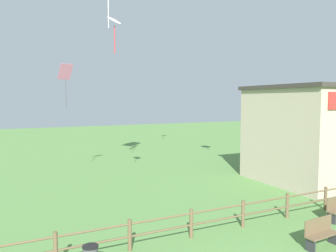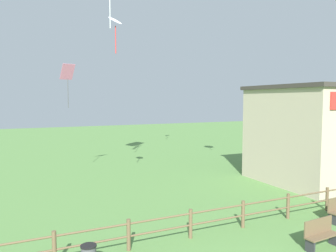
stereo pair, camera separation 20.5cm
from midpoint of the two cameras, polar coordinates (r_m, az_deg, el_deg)
name	(u,v)px [view 1 (the left image)]	position (r m, az deg, el deg)	size (l,w,h in m)	color
wooden_fence	(191,221)	(12.72, 3.59, -16.26)	(19.43, 0.14, 1.10)	brown
seaside_building	(313,133)	(22.72, 23.75, -1.17)	(6.82, 6.62, 6.05)	#B7A88E
park_bench_near_fence	(321,232)	(13.13, 24.63, -16.50)	(1.44, 0.50, 1.02)	brown
kite_pink_diamond	(65,76)	(21.68, -17.70, 8.28)	(0.93, 0.81, 2.73)	pink
kite_white_delta	(114,22)	(17.20, -9.67, 17.47)	(0.97, 0.95, 1.87)	white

